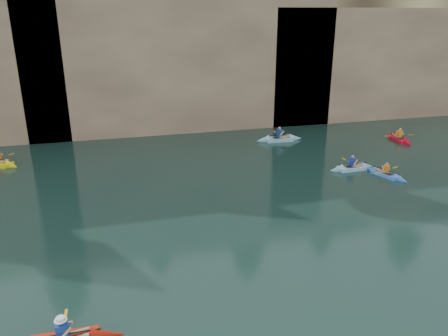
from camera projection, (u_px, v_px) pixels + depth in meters
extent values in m
plane|color=black|center=(253.00, 297.00, 14.80)|extent=(160.00, 160.00, 0.00)
cube|color=#CCBE7C|center=(150.00, 48.00, 40.05)|extent=(70.00, 16.00, 12.00)
cube|color=tan|center=(186.00, 58.00, 33.91)|extent=(24.00, 2.40, 11.40)
cube|color=tan|center=(407.00, 62.00, 39.05)|extent=(26.00, 2.40, 9.84)
cube|color=black|center=(112.00, 117.00, 33.24)|extent=(3.50, 1.00, 3.20)
cube|color=black|center=(283.00, 99.00, 36.43)|extent=(5.00, 1.00, 4.50)
cone|color=red|center=(109.00, 336.00, 12.84)|extent=(0.95, 0.81, 0.79)
cube|color=#1C3D9B|center=(62.00, 331.00, 12.42)|extent=(0.35, 0.23, 0.50)
sphere|color=tan|center=(61.00, 321.00, 12.29)|extent=(0.21, 0.21, 0.21)
cylinder|color=black|center=(63.00, 335.00, 12.46)|extent=(2.11, 0.08, 0.04)
cube|color=gold|center=(66.00, 313.00, 13.33)|extent=(0.09, 0.42, 0.02)
cylinder|color=white|center=(60.00, 319.00, 12.28)|extent=(0.36, 0.36, 0.10)
cube|color=#91CDF3|center=(352.00, 168.00, 26.67)|extent=(2.31, 0.79, 0.26)
cone|color=#91CDF3|center=(367.00, 166.00, 26.96)|extent=(0.83, 0.73, 0.71)
cone|color=#91CDF3|center=(336.00, 170.00, 26.39)|extent=(0.83, 0.73, 0.71)
cube|color=black|center=(350.00, 167.00, 26.60)|extent=(0.56, 0.46, 0.04)
cube|color=#1C2B9B|center=(352.00, 162.00, 26.54)|extent=(0.33, 0.22, 0.48)
sphere|color=tan|center=(353.00, 157.00, 26.43)|extent=(0.20, 0.20, 0.20)
cylinder|color=black|center=(352.00, 164.00, 26.58)|extent=(2.10, 0.08, 0.04)
cube|color=gold|center=(344.00, 159.00, 27.44)|extent=(0.09, 0.42, 0.02)
cube|color=gold|center=(361.00, 169.00, 25.72)|extent=(0.09, 0.42, 0.02)
cube|color=red|center=(399.00, 139.00, 32.71)|extent=(0.97, 2.59, 0.27)
cone|color=red|center=(391.00, 135.00, 33.81)|extent=(0.80, 0.95, 0.73)
cone|color=red|center=(408.00, 143.00, 31.60)|extent=(0.80, 0.95, 0.73)
cube|color=black|center=(400.00, 138.00, 32.53)|extent=(0.50, 0.59, 0.04)
cube|color=orange|center=(400.00, 134.00, 32.58)|extent=(0.24, 0.35, 0.49)
sphere|color=tan|center=(400.00, 129.00, 32.46)|extent=(0.21, 0.21, 0.21)
cylinder|color=black|center=(400.00, 135.00, 32.61)|extent=(0.22, 2.16, 0.04)
cube|color=gold|center=(387.00, 136.00, 32.45)|extent=(0.43, 0.11, 0.02)
cube|color=gold|center=(411.00, 135.00, 32.78)|extent=(0.43, 0.11, 0.02)
cone|color=yellow|center=(12.00, 165.00, 27.04)|extent=(1.16, 1.15, 0.79)
cube|color=gold|center=(12.00, 154.00, 28.29)|extent=(0.32, 0.38, 0.02)
cube|color=#8CC9EA|center=(279.00, 139.00, 32.63)|extent=(2.76, 0.98, 0.30)
cone|color=#8CC9EA|center=(295.00, 138.00, 32.89)|extent=(1.00, 0.86, 0.81)
cone|color=#8CC9EA|center=(263.00, 140.00, 32.38)|extent=(1.00, 0.86, 0.81)
cube|color=black|center=(277.00, 138.00, 32.56)|extent=(0.57, 0.53, 0.04)
cube|color=navy|center=(279.00, 133.00, 32.48)|extent=(0.38, 0.26, 0.54)
sphere|color=tan|center=(280.00, 128.00, 32.35)|extent=(0.23, 0.23, 0.23)
cylinder|color=black|center=(279.00, 135.00, 32.53)|extent=(2.40, 0.15, 0.04)
cube|color=gold|center=(275.00, 132.00, 33.55)|extent=(0.10, 0.42, 0.02)
cube|color=gold|center=(284.00, 139.00, 31.52)|extent=(0.10, 0.42, 0.02)
cube|color=#4683EE|center=(386.00, 174.00, 25.67)|extent=(1.36, 2.35, 0.23)
cone|color=#4683EE|center=(371.00, 169.00, 26.50)|extent=(0.86, 0.96, 0.63)
cone|color=#4683EE|center=(402.00, 180.00, 24.84)|extent=(0.86, 0.96, 0.63)
cube|color=black|center=(388.00, 174.00, 25.52)|extent=(0.55, 0.65, 0.04)
cube|color=orange|center=(386.00, 169.00, 25.56)|extent=(0.27, 0.33, 0.42)
sphere|color=tan|center=(387.00, 164.00, 25.46)|extent=(0.18, 0.18, 0.18)
cylinder|color=black|center=(386.00, 170.00, 25.58)|extent=(0.65, 1.77, 0.04)
cube|color=gold|center=(377.00, 173.00, 25.14)|extent=(0.42, 0.21, 0.02)
cube|color=gold|center=(395.00, 167.00, 26.02)|extent=(0.42, 0.21, 0.02)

